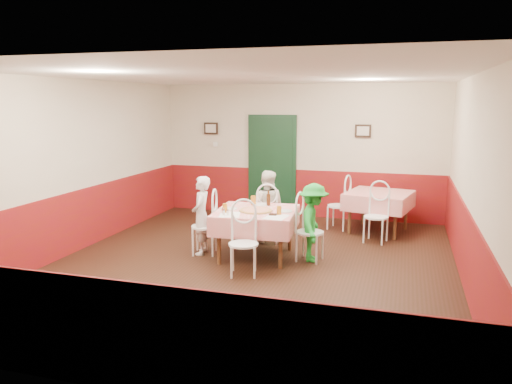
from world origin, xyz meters
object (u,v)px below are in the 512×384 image
(glass_a, at_px, (225,208))
(chair_far, at_px, (266,217))
(diner_right, at_px, (313,223))
(wallet, at_px, (273,214))
(diner_left, at_px, (201,215))
(chair_second_b, at_px, (376,217))
(pizza, at_px, (256,210))
(chair_second_a, at_px, (339,206))
(glass_c, at_px, (253,200))
(beer_bottle, at_px, (268,199))
(second_table, at_px, (378,212))
(chair_left, at_px, (205,227))
(chair_right, at_px, (310,232))
(diner_far, at_px, (267,206))
(chair_near, at_px, (243,244))
(main_table, at_px, (256,234))
(glass_b, at_px, (279,210))

(glass_a, bearing_deg, chair_far, 73.46)
(diner_right, bearing_deg, glass_a, 98.25)
(wallet, height_order, diner_left, diner_left)
(chair_second_b, bearing_deg, pizza, -127.12)
(chair_second_a, height_order, glass_a, chair_second_a)
(glass_c, distance_m, beer_bottle, 0.25)
(second_table, relative_size, diner_right, 0.92)
(chair_left, height_order, chair_right, same)
(chair_right, relative_size, diner_far, 0.71)
(chair_near, bearing_deg, glass_c, 85.18)
(main_table, distance_m, glass_c, 0.61)
(chair_left, distance_m, beer_bottle, 1.13)
(chair_second_b, height_order, wallet, chair_second_b)
(chair_second_a, xyz_separation_m, chair_second_b, (0.75, -0.75, 0.00))
(glass_b, xyz_separation_m, diner_right, (0.48, 0.27, -0.22))
(chair_right, distance_m, wallet, 0.68)
(second_table, distance_m, diner_left, 3.49)
(chair_second_b, bearing_deg, wallet, -117.85)
(diner_right, bearing_deg, chair_right, 87.15)
(diner_far, bearing_deg, chair_far, 90.66)
(chair_near, bearing_deg, second_table, 45.41)
(diner_left, bearing_deg, glass_a, 55.62)
(second_table, bearing_deg, chair_right, -113.56)
(main_table, relative_size, beer_bottle, 5.35)
(chair_far, relative_size, wallet, 8.18)
(wallet, bearing_deg, main_table, 138.27)
(diner_left, bearing_deg, chair_near, 41.24)
(chair_near, bearing_deg, chair_left, 124.34)
(chair_far, distance_m, chair_second_a, 1.71)
(chair_right, distance_m, diner_right, 0.16)
(wallet, bearing_deg, second_table, 55.08)
(glass_b, bearing_deg, main_table, 155.03)
(chair_near, relative_size, pizza, 1.80)
(chair_right, distance_m, diner_left, 1.76)
(chair_right, height_order, pizza, chair_right)
(glass_b, bearing_deg, chair_far, 115.11)
(diner_right, bearing_deg, diner_left, 87.15)
(beer_bottle, distance_m, diner_left, 1.12)
(pizza, xyz_separation_m, glass_a, (-0.43, -0.22, 0.05))
(beer_bottle, bearing_deg, glass_b, -61.06)
(chair_left, distance_m, diner_left, 0.19)
(pizza, relative_size, diner_right, 0.41)
(glass_a, distance_m, glass_c, 0.71)
(pizza, bearing_deg, diner_left, -179.93)
(glass_b, height_order, wallet, glass_b)
(beer_bottle, bearing_deg, glass_c, -174.47)
(chair_second_a, bearing_deg, chair_far, -26.91)
(diner_right, bearing_deg, chair_left, 87.15)
(main_table, xyz_separation_m, glass_a, (-0.41, -0.29, 0.45))
(chair_far, xyz_separation_m, pizza, (0.09, -0.92, 0.33))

